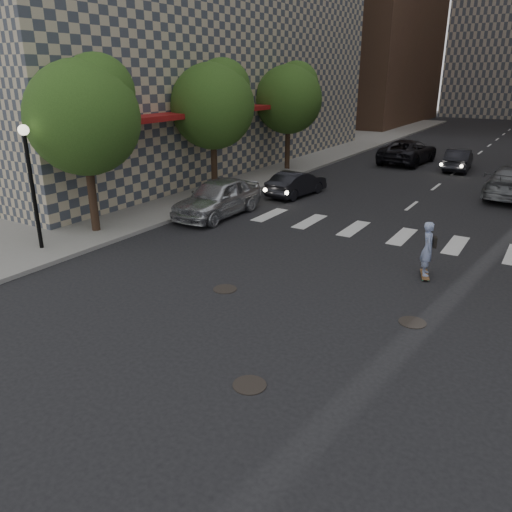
{
  "coord_description": "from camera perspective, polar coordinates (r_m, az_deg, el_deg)",
  "views": [
    {
      "loc": [
        5.86,
        -9.82,
        6.02
      ],
      "look_at": [
        -0.87,
        1.11,
        1.3
      ],
      "focal_mm": 35.0,
      "sensor_mm": 36.0,
      "label": 1
    }
  ],
  "objects": [
    {
      "name": "tree_b",
      "position": [
        25.99,
        -4.74,
        17.11
      ],
      "size": [
        4.2,
        4.2,
        6.6
      ],
      "color": "#382619",
      "rests_on": "sidewalk_left"
    },
    {
      "name": "sidewalk_left",
      "position": [
        36.59,
        -2.71,
        10.83
      ],
      "size": [
        13.0,
        80.0,
        0.15
      ],
      "primitive_type": "cube",
      "color": "gray",
      "rests_on": "ground"
    },
    {
      "name": "skateboarder",
      "position": [
        16.21,
        19.07,
        0.8
      ],
      "size": [
        0.58,
        0.93,
        1.8
      ],
      "rotation": [
        0.0,
        0.0,
        0.32
      ],
      "color": "brown",
      "rests_on": "ground"
    },
    {
      "name": "traffic_car_e",
      "position": [
        35.67,
        22.12,
        10.16
      ],
      "size": [
        1.79,
        4.31,
        1.38
      ],
      "primitive_type": "imported",
      "rotation": [
        0.0,
        0.0,
        3.22
      ],
      "color": "black",
      "rests_on": "ground"
    },
    {
      "name": "tree_c",
      "position": [
        32.78,
        3.94,
        17.76
      ],
      "size": [
        4.2,
        4.2,
        6.6
      ],
      "color": "#382619",
      "rests_on": "sidewalk_left"
    },
    {
      "name": "traffic_car_c",
      "position": [
        37.41,
        16.98,
        11.35
      ],
      "size": [
        3.1,
        6.03,
        1.63
      ],
      "primitive_type": "imported",
      "rotation": [
        0.0,
        0.0,
        3.07
      ],
      "color": "black",
      "rests_on": "ground"
    },
    {
      "name": "silver_sedan",
      "position": [
        22.28,
        -4.37,
        6.69
      ],
      "size": [
        2.0,
        4.92,
        1.67
      ],
      "primitive_type": "imported",
      "rotation": [
        0.0,
        0.0,
        0.0
      ],
      "color": "#B1B3B8",
      "rests_on": "ground"
    },
    {
      "name": "traffic_car_a",
      "position": [
        26.14,
        4.68,
        8.26
      ],
      "size": [
        1.79,
        4.01,
        1.28
      ],
      "primitive_type": "imported",
      "rotation": [
        0.0,
        0.0,
        3.03
      ],
      "color": "black",
      "rests_on": "ground"
    },
    {
      "name": "ground",
      "position": [
        12.92,
        0.7,
        -7.57
      ],
      "size": [
        160.0,
        160.0,
        0.0
      ],
      "primitive_type": "plane",
      "color": "black",
      "rests_on": "ground"
    },
    {
      "name": "tree_a",
      "position": [
        20.11,
        -18.79,
        15.26
      ],
      "size": [
        4.2,
        4.2,
        6.6
      ],
      "color": "#382619",
      "rests_on": "sidewalk_left"
    },
    {
      "name": "lamppost",
      "position": [
        18.76,
        -24.45,
        8.95
      ],
      "size": [
        0.36,
        0.36,
        4.28
      ],
      "color": "black",
      "rests_on": "sidewalk_left"
    },
    {
      "name": "manhole_a",
      "position": [
        10.55,
        -0.75,
        -14.52
      ],
      "size": [
        0.7,
        0.7,
        0.02
      ],
      "primitive_type": "cylinder",
      "color": "black",
      "rests_on": "ground"
    },
    {
      "name": "manhole_c",
      "position": [
        13.5,
        17.44,
        -7.25
      ],
      "size": [
        0.7,
        0.7,
        0.02
      ],
      "primitive_type": "cylinder",
      "color": "black",
      "rests_on": "ground"
    },
    {
      "name": "manhole_b",
      "position": [
        14.81,
        -3.56,
        -3.79
      ],
      "size": [
        0.7,
        0.7,
        0.02
      ],
      "primitive_type": "cylinder",
      "color": "black",
      "rests_on": "ground"
    }
  ]
}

